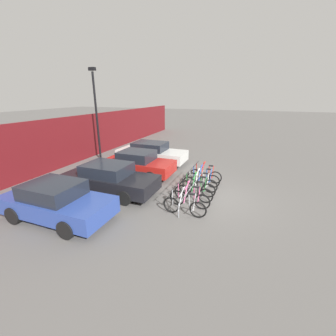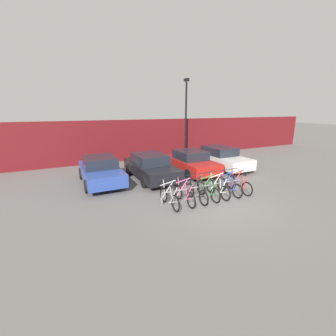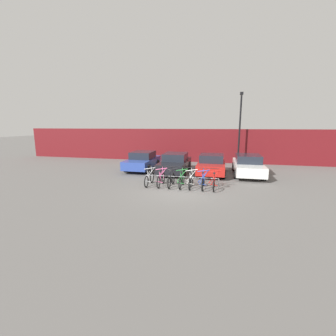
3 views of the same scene
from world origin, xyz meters
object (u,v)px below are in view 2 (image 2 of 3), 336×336
at_px(car_white, 220,157).
at_px(bicycle_black, 196,192).
at_px(bicycle_blue, 229,186).
at_px(bicycle_silver, 169,198).
at_px(car_blue, 100,170).
at_px(car_black, 150,167).
at_px(bicycle_white, 218,189).
at_px(car_red, 191,162).
at_px(bike_rack, 205,187).
at_px(lamp_post, 186,115).
at_px(bicycle_red, 239,185).
at_px(bicycle_green, 208,190).
at_px(bicycle_pink, 184,195).

bearing_deg(car_white, bicycle_black, -137.66).
xyz_separation_m(bicycle_blue, car_white, (2.74, 4.12, 0.31)).
bearing_deg(bicycle_silver, car_blue, 114.56).
xyz_separation_m(bicycle_silver, car_black, (0.74, 3.86, 0.31)).
distance_m(bicycle_white, car_black, 4.21).
bearing_deg(bicycle_silver, car_red, 49.07).
xyz_separation_m(bike_rack, lamp_post, (3.59, 7.82, 2.88)).
height_order(bicycle_red, car_white, car_white).
bearing_deg(bicycle_green, bike_rack, 116.03).
relative_size(bicycle_green, car_white, 0.38).
height_order(bike_rack, bicycle_black, bicycle_black).
bearing_deg(bike_rack, lamp_post, 65.33).
relative_size(car_white, lamp_post, 0.76).
xyz_separation_m(bicycle_silver, car_red, (3.33, 3.77, 0.31)).
bearing_deg(bicycle_white, bicycle_red, -2.72).
bearing_deg(car_blue, bicycle_pink, -58.75).
distance_m(bicycle_silver, car_white, 7.12).
bearing_deg(car_blue, bike_rack, -47.98).
relative_size(car_blue, car_white, 0.91).
relative_size(bicycle_red, car_black, 0.39).
bearing_deg(car_red, bike_rack, -112.71).
relative_size(bike_rack, bicycle_red, 2.45).
relative_size(bicycle_blue, lamp_post, 0.28).
xyz_separation_m(bike_rack, car_blue, (-3.73, 4.13, 0.20)).
distance_m(bicycle_white, car_white, 5.35).
xyz_separation_m(bicycle_pink, bicycle_white, (1.71, 0.00, 0.00)).
height_order(bicycle_silver, car_blue, car_blue).
height_order(bicycle_green, car_blue, car_blue).
distance_m(bicycle_silver, car_blue, 4.70).
relative_size(bicycle_pink, bicycle_blue, 1.00).
bearing_deg(lamp_post, bike_rack, -114.67).
bearing_deg(bicycle_pink, car_black, 91.07).
bearing_deg(bicycle_blue, bicycle_green, 177.16).
distance_m(bicycle_blue, car_blue, 6.57).
xyz_separation_m(bike_rack, car_white, (3.98, 3.97, 0.20)).
relative_size(bicycle_silver, bicycle_black, 1.00).
xyz_separation_m(car_black, lamp_post, (4.67, 4.12, 2.68)).
xyz_separation_m(bicycle_green, car_black, (-1.14, 3.86, 0.31)).
relative_size(bicycle_pink, car_red, 0.43).
bearing_deg(bicycle_black, bicycle_blue, -3.78).
relative_size(bicycle_silver, car_white, 0.38).
distance_m(bicycle_black, bicycle_white, 1.12).
distance_m(bicycle_white, bicycle_red, 1.24).
bearing_deg(bicycle_blue, bicycle_silver, 177.16).
xyz_separation_m(bicycle_white, car_blue, (-4.31, 4.28, 0.31)).
bearing_deg(car_black, lamp_post, 41.37).
bearing_deg(car_red, lamp_post, 63.69).
distance_m(bicycle_red, car_black, 4.84).
relative_size(bicycle_green, bicycle_white, 1.00).
bearing_deg(bicycle_green, car_black, 110.25).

